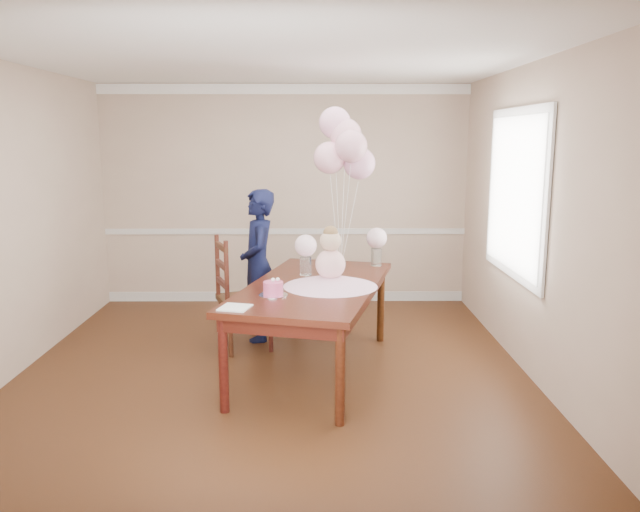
# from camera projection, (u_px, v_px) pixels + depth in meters

# --- Properties ---
(floor) EXTENTS (4.50, 5.00, 0.00)m
(floor) POSITION_uv_depth(u_px,v_px,m) (273.00, 373.00, 5.53)
(floor) COLOR #331A0C
(floor) RESTS_ON ground
(ceiling) EXTENTS (4.50, 5.00, 0.02)m
(ceiling) POSITION_uv_depth(u_px,v_px,m) (268.00, 57.00, 5.02)
(ceiling) COLOR white
(ceiling) RESTS_ON wall_back
(wall_back) EXTENTS (4.50, 0.02, 2.70)m
(wall_back) POSITION_uv_depth(u_px,v_px,m) (285.00, 195.00, 7.73)
(wall_back) COLOR tan
(wall_back) RESTS_ON floor
(wall_front) EXTENTS (4.50, 0.02, 2.70)m
(wall_front) POSITION_uv_depth(u_px,v_px,m) (231.00, 297.00, 2.82)
(wall_front) COLOR tan
(wall_front) RESTS_ON floor
(wall_left) EXTENTS (0.02, 5.00, 2.70)m
(wall_left) POSITION_uv_depth(u_px,v_px,m) (4.00, 223.00, 5.26)
(wall_left) COLOR tan
(wall_left) RESTS_ON floor
(wall_right) EXTENTS (0.02, 5.00, 2.70)m
(wall_right) POSITION_uv_depth(u_px,v_px,m) (535.00, 222.00, 5.29)
(wall_right) COLOR tan
(wall_right) RESTS_ON floor
(chair_rail_trim) EXTENTS (4.50, 0.02, 0.07)m
(chair_rail_trim) POSITION_uv_depth(u_px,v_px,m) (285.00, 231.00, 7.80)
(chair_rail_trim) COLOR silver
(chair_rail_trim) RESTS_ON wall_back
(crown_molding) EXTENTS (4.50, 0.02, 0.12)m
(crown_molding) POSITION_uv_depth(u_px,v_px,m) (284.00, 89.00, 7.48)
(crown_molding) COLOR white
(crown_molding) RESTS_ON wall_back
(baseboard_trim) EXTENTS (4.50, 0.02, 0.12)m
(baseboard_trim) POSITION_uv_depth(u_px,v_px,m) (286.00, 296.00, 7.96)
(baseboard_trim) COLOR silver
(baseboard_trim) RESTS_ON floor
(window_frame) EXTENTS (0.02, 1.66, 1.56)m
(window_frame) POSITION_uv_depth(u_px,v_px,m) (516.00, 194.00, 5.74)
(window_frame) COLOR silver
(window_frame) RESTS_ON wall_right
(window_blinds) EXTENTS (0.01, 1.50, 1.40)m
(window_blinds) POSITION_uv_depth(u_px,v_px,m) (514.00, 194.00, 5.74)
(window_blinds) COLOR white
(window_blinds) RESTS_ON wall_right
(dining_table_top) EXTENTS (1.57, 2.34, 0.05)m
(dining_table_top) POSITION_uv_depth(u_px,v_px,m) (314.00, 287.00, 5.44)
(dining_table_top) COLOR black
(dining_table_top) RESTS_ON table_leg_fl
(table_apron) EXTENTS (1.44, 2.21, 0.11)m
(table_apron) POSITION_uv_depth(u_px,v_px,m) (314.00, 296.00, 5.46)
(table_apron) COLOR black
(table_apron) RESTS_ON table_leg_fl
(table_leg_fl) EXTENTS (0.09, 0.09, 0.75)m
(table_leg_fl) POSITION_uv_depth(u_px,v_px,m) (223.00, 365.00, 4.69)
(table_leg_fl) COLOR black
(table_leg_fl) RESTS_ON floor
(table_leg_fr) EXTENTS (0.09, 0.09, 0.75)m
(table_leg_fr) POSITION_uv_depth(u_px,v_px,m) (340.00, 376.00, 4.48)
(table_leg_fr) COLOR black
(table_leg_fr) RESTS_ON floor
(table_leg_bl) EXTENTS (0.09, 0.09, 0.75)m
(table_leg_bl) POSITION_uv_depth(u_px,v_px,m) (296.00, 300.00, 6.57)
(table_leg_bl) COLOR black
(table_leg_bl) RESTS_ON floor
(table_leg_br) EXTENTS (0.09, 0.09, 0.75)m
(table_leg_br) POSITION_uv_depth(u_px,v_px,m) (381.00, 305.00, 6.35)
(table_leg_br) COLOR black
(table_leg_br) RESTS_ON floor
(baby_skirt) EXTENTS (0.99, 0.99, 0.11)m
(baby_skirt) POSITION_uv_depth(u_px,v_px,m) (330.00, 280.00, 5.34)
(baby_skirt) COLOR #E9ABCC
(baby_skirt) RESTS_ON dining_table_top
(baby_torso) EXTENTS (0.26, 0.26, 0.26)m
(baby_torso) POSITION_uv_depth(u_px,v_px,m) (330.00, 264.00, 5.31)
(baby_torso) COLOR #FFA1CD
(baby_torso) RESTS_ON baby_skirt
(baby_head) EXTENTS (0.18, 0.18, 0.18)m
(baby_head) POSITION_uv_depth(u_px,v_px,m) (331.00, 241.00, 5.28)
(baby_head) COLOR #D1B090
(baby_head) RESTS_ON baby_torso
(baby_hair) EXTENTS (0.13, 0.13, 0.13)m
(baby_hair) POSITION_uv_depth(u_px,v_px,m) (331.00, 233.00, 5.26)
(baby_hair) COLOR brown
(baby_hair) RESTS_ON baby_head
(cake_platter) EXTENTS (0.29, 0.29, 0.01)m
(cake_platter) POSITION_uv_depth(u_px,v_px,m) (273.00, 295.00, 5.03)
(cake_platter) COLOR silver
(cake_platter) RESTS_ON dining_table_top
(birthday_cake) EXTENTS (0.20, 0.20, 0.11)m
(birthday_cake) POSITION_uv_depth(u_px,v_px,m) (273.00, 288.00, 5.02)
(birthday_cake) COLOR #D7447D
(birthday_cake) RESTS_ON cake_platter
(cake_flower_a) EXTENTS (0.03, 0.03, 0.03)m
(cake_flower_a) POSITION_uv_depth(u_px,v_px,m) (273.00, 280.00, 5.01)
(cake_flower_a) COLOR white
(cake_flower_a) RESTS_ON birthday_cake
(cake_flower_b) EXTENTS (0.03, 0.03, 0.03)m
(cake_flower_b) POSITION_uv_depth(u_px,v_px,m) (278.00, 279.00, 5.02)
(cake_flower_b) COLOR white
(cake_flower_b) RESTS_ON birthday_cake
(rose_vase_near) EXTENTS (0.13, 0.13, 0.17)m
(rose_vase_near) POSITION_uv_depth(u_px,v_px,m) (306.00, 266.00, 5.77)
(rose_vase_near) COLOR white
(rose_vase_near) RESTS_ON dining_table_top
(roses_near) EXTENTS (0.20, 0.20, 0.20)m
(roses_near) POSITION_uv_depth(u_px,v_px,m) (306.00, 246.00, 5.73)
(roses_near) COLOR white
(roses_near) RESTS_ON rose_vase_near
(rose_vase_far) EXTENTS (0.13, 0.13, 0.17)m
(rose_vase_far) POSITION_uv_depth(u_px,v_px,m) (376.00, 257.00, 6.19)
(rose_vase_far) COLOR silver
(rose_vase_far) RESTS_ON dining_table_top
(roses_far) EXTENTS (0.20, 0.20, 0.20)m
(roses_far) POSITION_uv_depth(u_px,v_px,m) (377.00, 238.00, 6.16)
(roses_far) COLOR #FAD2DD
(roses_far) RESTS_ON rose_vase_far
(napkin) EXTENTS (0.26, 0.26, 0.01)m
(napkin) POSITION_uv_depth(u_px,v_px,m) (235.00, 308.00, 4.66)
(napkin) COLOR white
(napkin) RESTS_ON dining_table_top
(balloon_weight) EXTENTS (0.05, 0.05, 0.02)m
(balloon_weight) POSITION_uv_depth(u_px,v_px,m) (340.00, 270.00, 5.97)
(balloon_weight) COLOR silver
(balloon_weight) RESTS_ON dining_table_top
(balloon_a) EXTENTS (0.30, 0.30, 0.30)m
(balloon_a) POSITION_uv_depth(u_px,v_px,m) (329.00, 158.00, 5.80)
(balloon_a) COLOR #FFB4C8
(balloon_a) RESTS_ON balloon_ribbon_a
(balloon_b) EXTENTS (0.30, 0.30, 0.30)m
(balloon_b) POSITION_uv_depth(u_px,v_px,m) (351.00, 146.00, 5.68)
(balloon_b) COLOR #E2A0B3
(balloon_b) RESTS_ON balloon_ribbon_b
(balloon_c) EXTENTS (0.30, 0.30, 0.30)m
(balloon_c) POSITION_uv_depth(u_px,v_px,m) (345.00, 134.00, 5.83)
(balloon_c) COLOR #ECA7BA
(balloon_c) RESTS_ON balloon_ribbon_c
(balloon_d) EXTENTS (0.30, 0.30, 0.30)m
(balloon_d) POSITION_uv_depth(u_px,v_px,m) (335.00, 123.00, 5.86)
(balloon_d) COLOR #F7AFD0
(balloon_d) RESTS_ON balloon_ribbon_d
(balloon_e) EXTENTS (0.30, 0.30, 0.30)m
(balloon_e) POSITION_uv_depth(u_px,v_px,m) (359.00, 163.00, 5.83)
(balloon_e) COLOR #E7A3C7
(balloon_e) RESTS_ON balloon_ribbon_e
(balloon_ribbon_a) EXTENTS (0.10, 0.03, 0.89)m
(balloon_ribbon_a) POSITION_uv_depth(u_px,v_px,m) (335.00, 223.00, 5.90)
(balloon_ribbon_a) COLOR white
(balloon_ribbon_a) RESTS_ON balloon_weight
(balloon_ribbon_b) EXTENTS (0.09, 0.08, 1.00)m
(balloon_ribbon_b) POSITION_uv_depth(u_px,v_px,m) (345.00, 218.00, 5.84)
(balloon_ribbon_b) COLOR white
(balloon_ribbon_b) RESTS_ON balloon_weight
(balloon_ribbon_c) EXTENTS (0.05, 0.09, 1.11)m
(balloon_ribbon_c) POSITION_uv_depth(u_px,v_px,m) (343.00, 211.00, 5.92)
(balloon_ribbon_c) COLOR white
(balloon_ribbon_c) RESTS_ON balloon_weight
(balloon_ribbon_d) EXTENTS (0.06, 0.13, 1.21)m
(balloon_ribbon_d) POSITION_uv_depth(u_px,v_px,m) (337.00, 205.00, 5.93)
(balloon_ribbon_d) COLOR white
(balloon_ribbon_d) RESTS_ON balloon_weight
(balloon_ribbon_e) EXTENTS (0.17, 0.04, 0.83)m
(balloon_ribbon_e) POSITION_uv_depth(u_px,v_px,m) (350.00, 226.00, 5.92)
(balloon_ribbon_e) COLOR white
(balloon_ribbon_e) RESTS_ON balloon_weight
(dining_chair_seat) EXTENTS (0.63, 0.63, 0.06)m
(dining_chair_seat) POSITION_uv_depth(u_px,v_px,m) (245.00, 300.00, 6.11)
(dining_chair_seat) COLOR #331D0D
(dining_chair_seat) RESTS_ON chair_leg_fl
(chair_leg_fl) EXTENTS (0.06, 0.06, 0.47)m
(chair_leg_fl) POSITION_uv_depth(u_px,v_px,m) (231.00, 333.00, 5.90)
(chair_leg_fl) COLOR #3A1B0F
(chair_leg_fl) RESTS_ON floor
(chair_leg_fr) EXTENTS (0.06, 0.06, 0.47)m
(chair_leg_fr) POSITION_uv_depth(u_px,v_px,m) (271.00, 328.00, 6.05)
(chair_leg_fr) COLOR #39140F
(chair_leg_fr) RESTS_ON floor
(chair_leg_bl) EXTENTS (0.06, 0.06, 0.47)m
(chair_leg_bl) POSITION_uv_depth(u_px,v_px,m) (221.00, 322.00, 6.27)
(chair_leg_bl) COLOR #3E1510
(chair_leg_bl) RESTS_ON floor
(chair_leg_br) EXTENTS (0.06, 0.06, 0.47)m
(chair_leg_br) POSITION_uv_depth(u_px,v_px,m) (259.00, 317.00, 6.41)
(chair_leg_br) COLOR #351D0E
(chair_leg_br) RESTS_ON floor
(chair_back_post_l) EXTENTS (0.06, 0.06, 0.62)m
(chair_back_post_l) POSITION_uv_depth(u_px,v_px,m) (227.00, 274.00, 5.79)
(chair_back_post_l) COLOR #3A170F
(chair_back_post_l) RESTS_ON dining_chair_seat
(chair_back_post_r) EXTENTS (0.06, 0.06, 0.62)m
(chair_back_post_r) POSITION_uv_depth(u_px,v_px,m) (217.00, 265.00, 6.15)
(chair_back_post_r) COLOR #3D1810
(chair_back_post_r) RESTS_ON dining_chair_seat
(chair_slat_low) EXTENTS (0.19, 0.42, 0.06)m
(chair_slat_low) POSITION_uv_depth(u_px,v_px,m) (222.00, 283.00, 5.99)
(chair_slat_low) COLOR black
(chair_slat_low) RESTS_ON dining_chair_seat
(chair_slat_mid) EXTENTS (0.19, 0.42, 0.06)m
(chair_slat_mid) POSITION_uv_depth(u_px,v_px,m) (222.00, 265.00, 5.96)
(chair_slat_mid) COLOR #3A160F
(chair_slat_mid) RESTS_ON dining_chair_seat
(chair_slat_top) EXTENTS (0.19, 0.42, 0.06)m
(chair_slat_top) POSITION_uv_depth(u_px,v_px,m) (221.00, 247.00, 5.93)
(chair_slat_top) COLOR #371A0F
(chair_slat_top) RESTS_ON dining_chair_seat
(woman) EXTENTS (0.45, 0.61, 1.55)m
(woman) POSITION_uv_depth(u_px,v_px,m) (258.00, 265.00, 6.36)
(woman) COLOR black
(woman) RESTS_ON floor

